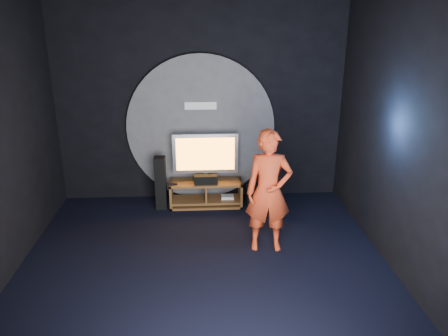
# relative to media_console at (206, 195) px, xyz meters

# --- Properties ---
(floor) EXTENTS (5.00, 5.00, 0.00)m
(floor) POSITION_rel_media_console_xyz_m (-0.07, -2.05, -0.20)
(floor) COLOR black
(floor) RESTS_ON ground
(back_wall) EXTENTS (5.00, 0.04, 3.50)m
(back_wall) POSITION_rel_media_console_xyz_m (-0.07, 0.45, 1.55)
(back_wall) COLOR black
(back_wall) RESTS_ON ground
(front_wall) EXTENTS (5.00, 0.04, 3.50)m
(front_wall) POSITION_rel_media_console_xyz_m (-0.07, -4.55, 1.55)
(front_wall) COLOR black
(front_wall) RESTS_ON ground
(right_wall) EXTENTS (0.04, 5.00, 3.50)m
(right_wall) POSITION_rel_media_console_xyz_m (2.43, -2.05, 1.55)
(right_wall) COLOR black
(right_wall) RESTS_ON ground
(wall_disc_panel) EXTENTS (2.60, 0.11, 2.60)m
(wall_disc_panel) POSITION_rel_media_console_xyz_m (-0.07, 0.39, 1.11)
(wall_disc_panel) COLOR #515156
(wall_disc_panel) RESTS_ON ground
(media_console) EXTENTS (1.26, 0.45, 0.45)m
(media_console) POSITION_rel_media_console_xyz_m (0.00, 0.00, 0.00)
(media_console) COLOR brown
(media_console) RESTS_ON ground
(tv) EXTENTS (1.13, 0.22, 0.84)m
(tv) POSITION_rel_media_console_xyz_m (-0.01, 0.07, 0.71)
(tv) COLOR #BBBBC3
(tv) RESTS_ON media_console
(center_speaker) EXTENTS (0.40, 0.15, 0.15)m
(center_speaker) POSITION_rel_media_console_xyz_m (-0.01, -0.10, 0.33)
(center_speaker) COLOR black
(center_speaker) RESTS_ON media_console
(remote) EXTENTS (0.18, 0.05, 0.02)m
(remote) POSITION_rel_media_console_xyz_m (-0.59, -0.12, 0.27)
(remote) COLOR black
(remote) RESTS_ON media_console
(tower_speaker_left) EXTENTS (0.19, 0.21, 0.93)m
(tower_speaker_left) POSITION_rel_media_console_xyz_m (-0.79, -0.07, 0.27)
(tower_speaker_left) COLOR black
(tower_speaker_left) RESTS_ON ground
(tower_speaker_right) EXTENTS (0.19, 0.21, 0.93)m
(tower_speaker_right) POSITION_rel_media_console_xyz_m (1.12, -0.41, 0.27)
(tower_speaker_right) COLOR black
(tower_speaker_right) RESTS_ON ground
(subwoofer) EXTENTS (0.31, 0.31, 0.34)m
(subwoofer) POSITION_rel_media_console_xyz_m (0.87, -0.03, -0.03)
(subwoofer) COLOR black
(subwoofer) RESTS_ON ground
(player) EXTENTS (0.66, 0.45, 1.76)m
(player) POSITION_rel_media_console_xyz_m (0.84, -1.54, 0.69)
(player) COLOR red
(player) RESTS_ON ground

